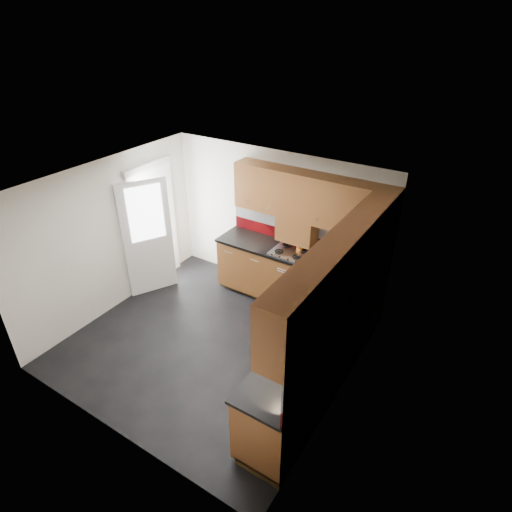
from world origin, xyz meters
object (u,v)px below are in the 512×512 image
Objects in this scene: food_processor at (347,283)px; toaster at (337,257)px; utensil_pot at (300,245)px; gas_hob at (291,252)px.

toaster is at bearing 122.62° from food_processor.
utensil_pot is 1.38× the size of toaster.
food_processor reaches higher than gas_hob.
utensil_pot is at bearing 147.05° from food_processor.
utensil_pot is at bearing 58.88° from gas_hob.
food_processor is at bearing -32.95° from utensil_pot.
toaster is 0.99× the size of food_processor.
toaster is (0.71, 0.11, 0.08)m from gas_hob.
gas_hob is 1.41× the size of utensil_pot.
utensil_pot reaches higher than toaster.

